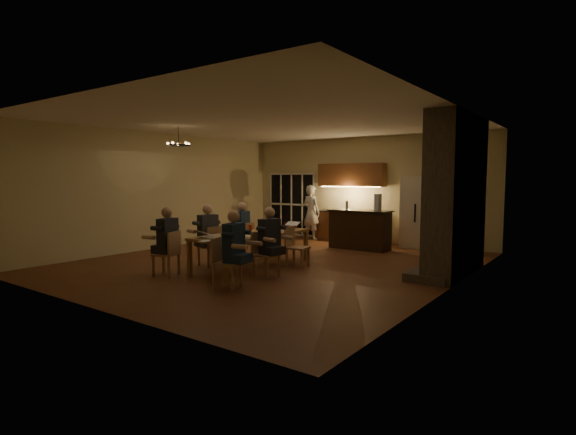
{
  "coord_description": "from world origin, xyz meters",
  "views": [
    {
      "loc": [
        6.25,
        -8.12,
        1.95
      ],
      "look_at": [
        0.15,
        0.3,
        1.04
      ],
      "focal_mm": 28.0,
      "sensor_mm": 36.0,
      "label": 1
    }
  ],
  "objects_px": {
    "laptop_d": "(257,229)",
    "person_right_mid": "(269,242)",
    "mug_back": "(262,227)",
    "can_silver": "(231,234)",
    "plate_left": "(214,235)",
    "bar_bottle": "(347,205)",
    "bar_blender": "(378,202)",
    "mug_mid": "(271,228)",
    "laptop_c": "(241,227)",
    "chair_right_mid": "(266,254)",
    "plate_near": "(248,237)",
    "laptop_a": "(208,232)",
    "dining_table": "(253,250)",
    "plate_far": "(287,231)",
    "standing_person": "(311,212)",
    "redcup_near": "(227,238)",
    "chair_right_near": "(227,263)",
    "person_left_near": "(168,241)",
    "bar_island": "(360,230)",
    "person_right_near": "(234,249)",
    "chair_right_far": "(298,247)",
    "chandelier": "(179,145)",
    "redcup_far": "(295,225)",
    "chair_left_mid": "(210,246)",
    "chair_left_far": "(242,241)",
    "laptop_b": "(234,232)",
    "can_cola": "(285,225)",
    "redcup_mid": "(251,227)",
    "mug_front": "(238,233)",
    "chair_left_near": "(166,253)",
    "person_left_mid": "(208,236)",
    "laptop_f": "(291,224)",
    "refrigerator": "(419,212)"
  },
  "relations": [
    {
      "from": "chair_left_mid",
      "to": "chair_left_far",
      "type": "xyz_separation_m",
      "value": [
        0.04,
        1.01,
        0.0
      ]
    },
    {
      "from": "can_cola",
      "to": "mug_mid",
      "type": "bearing_deg",
      "value": -78.32
    },
    {
      "from": "laptop_b",
      "to": "chair_left_far",
      "type": "bearing_deg",
      "value": 108.11
    },
    {
      "from": "laptop_b",
      "to": "redcup_near",
      "type": "xyz_separation_m",
      "value": [
        0.22,
        -0.44,
        -0.05
      ]
    },
    {
      "from": "mug_mid",
      "to": "plate_left",
      "type": "relative_size",
      "value": 0.41
    },
    {
      "from": "chandelier",
      "to": "can_cola",
      "type": "bearing_deg",
      "value": 33.63
    },
    {
      "from": "mug_back",
      "to": "can_silver",
      "type": "height_order",
      "value": "can_silver"
    },
    {
      "from": "dining_table",
      "to": "plate_near",
      "type": "xyz_separation_m",
      "value": [
        0.39,
        -0.61,
        0.38
      ]
    },
    {
      "from": "chair_right_mid",
      "to": "mug_mid",
      "type": "xyz_separation_m",
      "value": [
        -0.8,
        1.18,
        0.36
      ]
    },
    {
      "from": "standing_person",
      "to": "laptop_c",
      "type": "height_order",
      "value": "standing_person"
    },
    {
      "from": "plate_left",
      "to": "plate_far",
      "type": "bearing_deg",
      "value": 65.28
    },
    {
      "from": "bar_island",
      "to": "laptop_c",
      "type": "distance_m",
      "value": 3.84
    },
    {
      "from": "laptop_d",
      "to": "dining_table",
      "type": "bearing_deg",
      "value": -175.68
    },
    {
      "from": "person_left_near",
      "to": "plate_near",
      "type": "height_order",
      "value": "person_left_near"
    },
    {
      "from": "mug_front",
      "to": "chair_left_near",
      "type": "bearing_deg",
      "value": -125.06
    },
    {
      "from": "bar_island",
      "to": "person_right_near",
      "type": "bearing_deg",
      "value": -87.78
    },
    {
      "from": "chair_right_near",
      "to": "person_left_near",
      "type": "xyz_separation_m",
      "value": [
        -1.67,
        0.04,
        0.24
      ]
    },
    {
      "from": "chair_right_mid",
      "to": "redcup_far",
      "type": "bearing_deg",
      "value": 23.72
    },
    {
      "from": "redcup_near",
      "to": "redcup_mid",
      "type": "height_order",
      "value": "same"
    },
    {
      "from": "bar_blender",
      "to": "person_right_mid",
      "type": "bearing_deg",
      "value": -82.89
    },
    {
      "from": "laptop_f",
      "to": "bar_bottle",
      "type": "relative_size",
      "value": 1.33
    },
    {
      "from": "person_left_mid",
      "to": "plate_near",
      "type": "distance_m",
      "value": 1.23
    },
    {
      "from": "mug_back",
      "to": "can_silver",
      "type": "bearing_deg",
      "value": -75.17
    },
    {
      "from": "laptop_c",
      "to": "bar_bottle",
      "type": "xyz_separation_m",
      "value": [
        0.62,
        3.74,
        0.34
      ]
    },
    {
      "from": "chandelier",
      "to": "mug_back",
      "type": "bearing_deg",
      "value": 22.89
    },
    {
      "from": "person_left_near",
      "to": "mug_mid",
      "type": "xyz_separation_m",
      "value": [
        0.87,
        2.24,
        0.11
      ]
    },
    {
      "from": "standing_person",
      "to": "redcup_near",
      "type": "height_order",
      "value": "standing_person"
    },
    {
      "from": "person_left_mid",
      "to": "mug_front",
      "type": "distance_m",
      "value": 0.83
    },
    {
      "from": "bar_blender",
      "to": "can_silver",
      "type": "bearing_deg",
      "value": -92.86
    },
    {
      "from": "laptop_c",
      "to": "can_cola",
      "type": "bearing_deg",
      "value": -98.64
    },
    {
      "from": "person_left_near",
      "to": "person_right_mid",
      "type": "distance_m",
      "value": 2.05
    },
    {
      "from": "standing_person",
      "to": "mug_front",
      "type": "distance_m",
      "value": 5.13
    },
    {
      "from": "dining_table",
      "to": "person_right_near",
      "type": "xyz_separation_m",
      "value": [
        0.91,
        -1.57,
        0.31
      ]
    },
    {
      "from": "chair_left_near",
      "to": "refrigerator",
      "type": "bearing_deg",
      "value": 138.18
    },
    {
      "from": "can_silver",
      "to": "chair_right_far",
      "type": "bearing_deg",
      "value": 60.15
    },
    {
      "from": "bar_island",
      "to": "bar_bottle",
      "type": "distance_m",
      "value": 0.8
    },
    {
      "from": "person_right_near",
      "to": "can_silver",
      "type": "relative_size",
      "value": 11.5
    },
    {
      "from": "chair_left_mid",
      "to": "mug_mid",
      "type": "relative_size",
      "value": 8.9
    },
    {
      "from": "bar_bottle",
      "to": "laptop_c",
      "type": "bearing_deg",
      "value": -99.48
    },
    {
      "from": "mug_mid",
      "to": "plate_far",
      "type": "height_order",
      "value": "mug_mid"
    },
    {
      "from": "chair_right_far",
      "to": "redcup_mid",
      "type": "relative_size",
      "value": 7.42
    },
    {
      "from": "laptop_b",
      "to": "plate_near",
      "type": "height_order",
      "value": "laptop_b"
    },
    {
      "from": "plate_left",
      "to": "bar_bottle",
      "type": "distance_m",
      "value": 4.62
    },
    {
      "from": "plate_near",
      "to": "laptop_a",
      "type": "bearing_deg",
      "value": -140.37
    },
    {
      "from": "laptop_b",
      "to": "mug_front",
      "type": "height_order",
      "value": "laptop_b"
    },
    {
      "from": "laptop_d",
      "to": "person_right_mid",
      "type": "bearing_deg",
      "value": -10.15
    },
    {
      "from": "dining_table",
      "to": "plate_far",
      "type": "bearing_deg",
      "value": 63.12
    },
    {
      "from": "laptop_a",
      "to": "laptop_c",
      "type": "distance_m",
      "value": 1.1
    },
    {
      "from": "dining_table",
      "to": "bar_blender",
      "type": "distance_m",
      "value": 3.95
    },
    {
      "from": "person_left_near",
      "to": "standing_person",
      "type": "relative_size",
      "value": 0.8
    }
  ]
}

